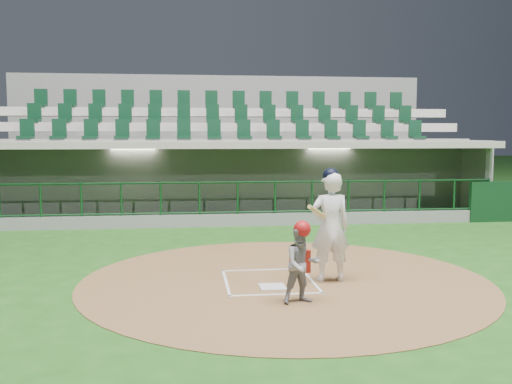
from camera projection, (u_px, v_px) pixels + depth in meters
The scene contains 8 objects.
ground at pixel (267, 278), 10.26m from camera, with size 120.00×120.00×0.00m, color #1A4B15.
dirt_circle at pixel (285, 280), 10.10m from camera, with size 7.20×7.20×0.01m, color brown.
home_plate at pixel (272, 287), 9.57m from camera, with size 0.43×0.43×0.02m, color silver.
batter_box_chalk at pixel (269, 281), 9.96m from camera, with size 1.55×1.80×0.01m.
dugout_structure at pixel (235, 187), 17.92m from camera, with size 16.40×3.70×3.00m.
seating_deck at pixel (226, 167), 20.90m from camera, with size 17.00×6.72×5.15m.
batter at pixel (330, 225), 9.89m from camera, with size 0.90×0.89×1.99m.
catcher at pixel (302, 263), 8.63m from camera, with size 0.65×0.55×1.27m.
Camera 1 is at (-1.39, -9.96, 2.55)m, focal length 40.00 mm.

